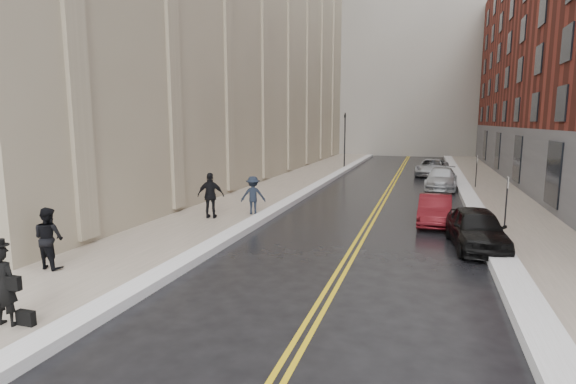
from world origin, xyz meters
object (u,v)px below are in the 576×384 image
Objects in this scene: car_black at (477,229)px; car_silver_near at (441,179)px; pedestrian_b at (253,195)px; pedestrian_main at (4,286)px; pedestrian_a at (49,238)px; car_maroon at (435,210)px; car_silver_far at (432,167)px; pedestrian_c at (211,195)px.

car_silver_near is (-0.80, 14.51, -0.02)m from car_black.
pedestrian_main is at bearing 67.54° from pedestrian_b.
pedestrian_b is (2.78, 9.05, -0.03)m from pedestrian_a.
car_maroon is 2.12× the size of pedestrian_a.
car_silver_near is 2.62× the size of pedestrian_a.
car_silver_near is at bearing -78.71° from car_silver_far.
car_black reaches higher than car_silver_far.
car_silver_near is 14.70m from pedestrian_b.
pedestrian_main reaches higher than car_maroon.
car_silver_near is at bearing 87.15° from car_black.
car_black is 2.06× the size of pedestrian_c.
pedestrian_c reaches higher than pedestrian_b.
car_black is at bearing 145.48° from pedestrian_b.
car_silver_near is 2.34× the size of pedestrian_c.
car_maroon is at bearing 104.67° from car_black.
car_maroon is 10.97m from car_silver_near.
car_maroon is at bearing -178.15° from pedestrian_c.
car_silver_far is 22.83m from pedestrian_c.
car_black is 2.38× the size of pedestrian_b.
car_silver_far is at bearing -104.05° from pedestrian_a.
car_black is 2.42× the size of pedestrian_main.
car_silver_far is at bearing -131.72° from pedestrian_b.
car_silver_far is 2.82× the size of pedestrian_b.
car_silver_far is (0.00, 18.38, 0.06)m from car_maroon.
pedestrian_main is 0.98× the size of pedestrian_b.
pedestrian_a reaches higher than car_silver_near.
car_black is 21.98m from car_silver_far.
pedestrian_c is at bearing -164.57° from car_maroon.
pedestrian_main is 3.85m from pedestrian_a.
pedestrian_a is at bearing 68.02° from pedestrian_c.
car_silver_near is 23.87m from pedestrian_a.
car_black is 10.91m from pedestrian_c.
pedestrian_a is (-12.16, -6.48, 0.34)m from car_black.
car_maroon is at bearing -130.35° from pedestrian_a.
car_maroon is at bearing -89.17° from car_silver_near.
car_black is 1.09× the size of car_maroon.
pedestrian_c is at bearing -123.33° from car_silver_near.
pedestrian_b is (-8.04, -0.98, 0.40)m from car_maroon.
pedestrian_b is (-8.58, -11.94, 0.34)m from car_silver_near.
car_silver_near is at bearing 88.57° from car_maroon.
pedestrian_main is 10.94m from pedestrian_c.
car_silver_near and car_silver_far have the same top height.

